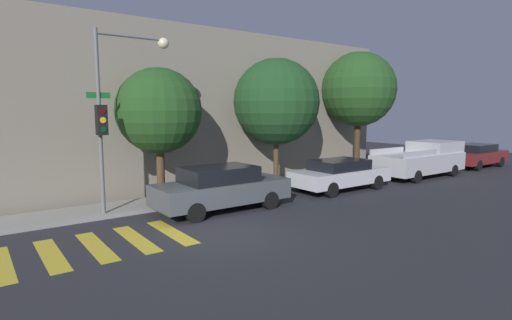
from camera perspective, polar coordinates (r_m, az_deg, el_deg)
ground_plane at (r=11.13m, az=-5.83°, el=-10.37°), size 60.00×60.00×0.00m
sidewalk at (r=14.65m, az=-13.93°, el=-6.00°), size 26.00×1.74×0.14m
building_row at (r=18.33m, az=-19.33°, el=6.74°), size 26.00×6.00×6.72m
crosswalk at (r=10.80m, az=-21.88°, el=-11.39°), size 4.45×2.60×0.00m
traffic_light_pole at (r=13.14m, az=-19.35°, el=8.15°), size 2.66×0.56×5.77m
sedan_near_corner at (r=13.41m, az=-5.02°, el=-3.95°), size 4.57×1.84×1.49m
sedan_middle at (r=17.13m, az=11.95°, el=-1.95°), size 4.48×1.80×1.30m
pickup_truck at (r=21.93m, az=22.57°, el=0.11°), size 5.29×2.12×1.76m
sedan_far_end at (r=26.95m, az=28.89°, el=0.63°), size 4.47×1.81×1.39m
tree_near_corner at (r=14.38m, az=-13.70°, el=6.80°), size 2.98×2.98×4.82m
tree_midblock at (r=17.10m, az=2.93°, el=8.28°), size 3.65×3.65×5.53m
tree_far_end at (r=20.84m, az=14.45°, el=9.71°), size 3.69×3.69×6.24m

